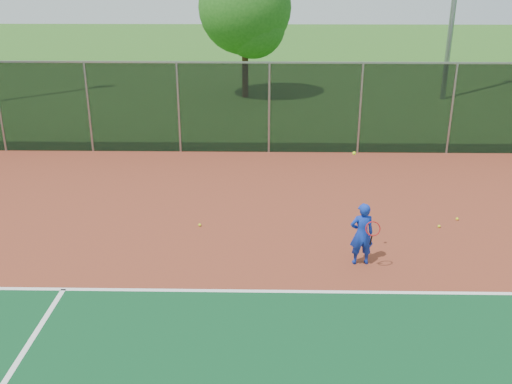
% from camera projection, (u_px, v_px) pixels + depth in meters
% --- Properties ---
extents(court_apron, '(30.00, 20.00, 0.02)m').
position_uv_depth(court_apron, '(441.00, 324.00, 10.00)').
color(court_apron, brown).
rests_on(court_apron, ground).
extents(fence_back, '(30.00, 0.06, 3.03)m').
position_uv_depth(fence_back, '(360.00, 108.00, 18.74)').
color(fence_back, black).
rests_on(fence_back, court_apron).
extents(tennis_player, '(0.59, 0.60, 2.44)m').
position_uv_depth(tennis_player, '(362.00, 234.00, 11.79)').
color(tennis_player, '#122EAD').
rests_on(tennis_player, court_apron).
extents(practice_ball_1, '(0.07, 0.07, 0.07)m').
position_uv_depth(practice_ball_1, '(439.00, 226.00, 13.69)').
color(practice_ball_1, '#D8EB1B').
rests_on(practice_ball_1, court_apron).
extents(practice_ball_2, '(0.07, 0.07, 0.07)m').
position_uv_depth(practice_ball_2, '(200.00, 225.00, 13.76)').
color(practice_ball_2, '#D8EB1B').
rests_on(practice_ball_2, court_apron).
extents(practice_ball_4, '(0.07, 0.07, 0.07)m').
position_uv_depth(practice_ball_4, '(457.00, 219.00, 14.09)').
color(practice_ball_4, '#D8EB1B').
rests_on(practice_ball_4, court_apron).
extents(tree_back_left, '(4.30, 4.30, 6.31)m').
position_uv_depth(tree_back_left, '(247.00, 12.00, 26.21)').
color(tree_back_left, '#3B2115').
rests_on(tree_back_left, ground).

